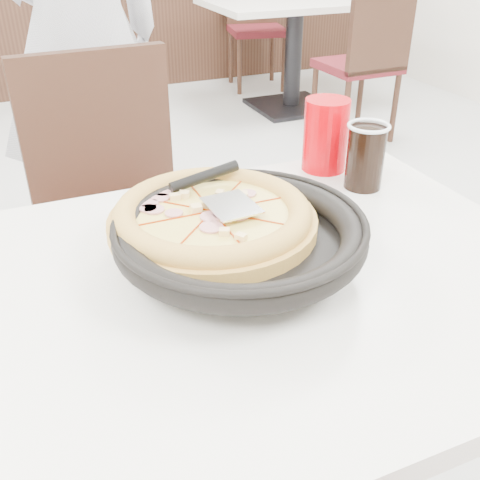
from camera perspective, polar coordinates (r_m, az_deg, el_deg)
name	(u,v)px	position (r m, az deg, el deg)	size (l,w,h in m)	color
floor	(196,399)	(1.75, -4.46, -15.77)	(7.00, 7.00, 0.00)	#A8A9A4
wainscot_back	(38,23)	(4.71, -19.85, 20.01)	(5.90, 0.03, 1.10)	black
main_table	(212,446)	(1.15, -2.84, -20.14)	(1.20, 0.80, 0.75)	silver
chair_far	(127,240)	(1.58, -11.42, 0.04)	(0.42, 0.42, 0.95)	black
trivet	(209,249)	(0.95, -3.18, -0.91)	(0.11, 0.11, 0.04)	black
pizza_pan	(240,244)	(0.91, 0.00, -0.43)	(0.34, 0.34, 0.01)	black
pizza	(213,223)	(0.94, -2.79, 1.78)	(0.35, 0.35, 0.02)	tan
pizza_server	(231,205)	(0.92, -0.88, 3.55)	(0.08, 0.10, 0.00)	silver
cola_glass	(365,158)	(1.21, 12.60, 8.10)	(0.08, 0.08, 0.13)	black
red_cup	(326,135)	(1.28, 8.69, 10.49)	(0.10, 0.10, 0.16)	#C20007
diner_person	(81,37)	(1.97, -15.90, 19.18)	(0.67, 0.44, 1.83)	silver
bg_table_right	(293,56)	(4.22, 5.42, 18.09)	(1.20, 0.80, 0.75)	silver
bg_chair_right_near	(358,62)	(3.65, 11.87, 17.30)	(0.42, 0.42, 0.95)	black
bg_chair_right_far	(257,27)	(4.76, 1.74, 20.82)	(0.42, 0.42, 0.95)	black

